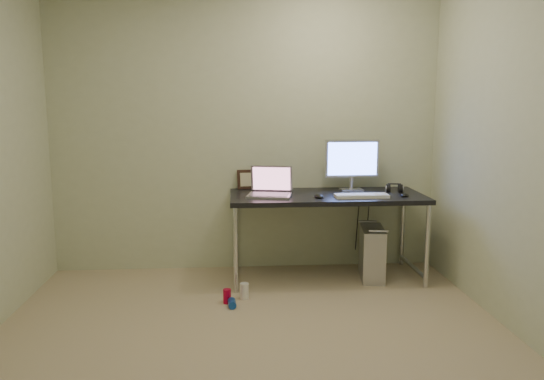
{
  "coord_description": "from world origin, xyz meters",
  "views": [
    {
      "loc": [
        -0.11,
        -3.08,
        1.53
      ],
      "look_at": [
        0.19,
        1.04,
        0.85
      ],
      "focal_mm": 35.0,
      "sensor_mm": 36.0,
      "label": 1
    }
  ],
  "objects": [
    {
      "name": "cable_a",
      "position": [
        1.04,
        1.7,
        0.4
      ],
      "size": [
        0.01,
        0.16,
        0.69
      ],
      "primitive_type": "cylinder",
      "rotation": [
        0.21,
        0.0,
        0.0
      ],
      "color": "black",
      "rests_on": "ground"
    },
    {
      "name": "mouse_left",
      "position": [
        0.59,
        1.22,
        0.77
      ],
      "size": [
        0.09,
        0.13,
        0.04
      ],
      "primitive_type": "ellipsoid",
      "rotation": [
        0.0,
        0.0,
        0.17
      ],
      "color": "black",
      "rests_on": "desk"
    },
    {
      "name": "headphones",
      "position": [
        1.3,
        1.45,
        0.78
      ],
      "size": [
        0.16,
        0.09,
        0.1
      ],
      "rotation": [
        0.0,
        0.0,
        -0.18
      ],
      "color": "black",
      "rests_on": "desk"
    },
    {
      "name": "laptop",
      "position": [
        0.19,
        1.35,
        0.81
      ],
      "size": [
        0.41,
        0.36,
        0.25
      ],
      "rotation": [
        0.0,
        0.0,
        -0.2
      ],
      "color": "silver",
      "rests_on": "desk"
    },
    {
      "name": "cable_b",
      "position": [
        1.13,
        1.68,
        0.38
      ],
      "size": [
        0.02,
        0.11,
        0.71
      ],
      "primitive_type": "cylinder",
      "rotation": [
        0.14,
        0.0,
        0.09
      ],
      "color": "black",
      "rests_on": "ground"
    },
    {
      "name": "picture_frame",
      "position": [
        0.03,
        1.72,
        0.84
      ],
      "size": [
        0.23,
        0.09,
        0.18
      ],
      "primitive_type": "cube",
      "rotation": [
        -0.21,
        0.0,
        0.12
      ],
      "color": "black",
      "rests_on": "desk"
    },
    {
      "name": "wall_right",
      "position": [
        1.75,
        0.0,
        1.25
      ],
      "size": [
        0.02,
        3.5,
        2.5
      ],
      "primitive_type": "cube",
      "color": "beige",
      "rests_on": "ground"
    },
    {
      "name": "can_white",
      "position": [
        -0.04,
        0.92,
        0.06
      ],
      "size": [
        0.08,
        0.08,
        0.13
      ],
      "primitive_type": "cylinder",
      "rotation": [
        0.0,
        0.0,
        0.21
      ],
      "color": "white",
      "rests_on": "ground"
    },
    {
      "name": "keyboard",
      "position": [
        0.95,
        1.21,
        0.76
      ],
      "size": [
        0.45,
        0.15,
        0.03
      ],
      "primitive_type": "cube",
      "rotation": [
        0.0,
        0.0,
        0.01
      ],
      "color": "white",
      "rests_on": "desk"
    },
    {
      "name": "wall_back",
      "position": [
        0.0,
        1.75,
        1.25
      ],
      "size": [
        3.5,
        0.02,
        2.5
      ],
      "primitive_type": "cube",
      "color": "beige",
      "rests_on": "ground"
    },
    {
      "name": "can_blue",
      "position": [
        -0.14,
        0.75,
        0.03
      ],
      "size": [
        0.07,
        0.11,
        0.06
      ],
      "primitive_type": "cylinder",
      "rotation": [
        1.57,
        0.0,
        0.07
      ],
      "color": "#1242A1",
      "rests_on": "ground"
    },
    {
      "name": "mouse_right",
      "position": [
        1.32,
        1.23,
        0.77
      ],
      "size": [
        0.1,
        0.13,
        0.04
      ],
      "primitive_type": "ellipsoid",
      "rotation": [
        0.0,
        0.0,
        -0.33
      ],
      "color": "black",
      "rests_on": "desk"
    },
    {
      "name": "monitor",
      "position": [
        0.94,
        1.57,
        1.02
      ],
      "size": [
        0.49,
        0.15,
        0.46
      ],
      "rotation": [
        0.0,
        0.0,
        0.03
      ],
      "color": "silver",
      "rests_on": "desk"
    },
    {
      "name": "tower_computer",
      "position": [
        1.09,
        1.34,
        0.23
      ],
      "size": [
        0.25,
        0.46,
        0.48
      ],
      "rotation": [
        0.0,
        0.0,
        -0.14
      ],
      "color": "#B9B9BE",
      "rests_on": "ground"
    },
    {
      "name": "can_red",
      "position": [
        -0.18,
        0.83,
        0.06
      ],
      "size": [
        0.06,
        0.06,
        0.11
      ],
      "primitive_type": "cylinder",
      "rotation": [
        0.0,
        0.0,
        0.0
      ],
      "color": "#AD0329",
      "rests_on": "ground"
    },
    {
      "name": "webcam",
      "position": [
        0.31,
        1.69,
        0.84
      ],
      "size": [
        0.04,
        0.03,
        0.12
      ],
      "rotation": [
        0.0,
        0.0,
        -0.04
      ],
      "color": "silver",
      "rests_on": "desk"
    },
    {
      "name": "floor",
      "position": [
        0.0,
        0.0,
        0.0
      ],
      "size": [
        3.5,
        3.5,
        0.0
      ],
      "primitive_type": "plane",
      "color": "tan",
      "rests_on": "ground"
    },
    {
      "name": "desk",
      "position": [
        0.69,
        1.39,
        0.67
      ],
      "size": [
        1.66,
        0.73,
        0.75
      ],
      "color": "black",
      "rests_on": "ground"
    }
  ]
}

